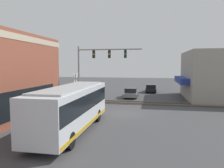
{
  "coord_description": "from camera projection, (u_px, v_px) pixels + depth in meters",
  "views": [
    {
      "loc": [
        -21.04,
        -2.86,
        4.76
      ],
      "look_at": [
        4.66,
        1.94,
        2.47
      ],
      "focal_mm": 35.0,
      "sensor_mm": 36.0,
      "label": 1
    }
  ],
  "objects": [
    {
      "name": "parked_car_black",
      "position": [
        151.0,
        88.0,
        38.05
      ],
      "size": [
        4.46,
        1.82,
        1.4
      ],
      "color": "black",
      "rests_on": "ground"
    },
    {
      "name": "shop_building",
      "position": [
        217.0,
        75.0,
        30.41
      ],
      "size": [
        11.55,
        9.76,
        6.65
      ],
      "color": "gray",
      "rests_on": "ground"
    },
    {
      "name": "parked_car_grey",
      "position": [
        131.0,
        93.0,
        32.02
      ],
      "size": [
        4.78,
        1.82,
        1.43
      ],
      "color": "slate",
      "rests_on": "ground"
    },
    {
      "name": "pedestrian_at_crossing",
      "position": [
        85.0,
        97.0,
        26.61
      ],
      "size": [
        0.34,
        0.34,
        1.7
      ],
      "color": "black",
      "rests_on": "ground"
    },
    {
      "name": "crossing_signal",
      "position": [
        75.0,
        86.0,
        26.07
      ],
      "size": [
        1.41,
        1.18,
        3.81
      ],
      "color": "gray",
      "rests_on": "ground"
    },
    {
      "name": "traffic_signal_gantry",
      "position": [
        97.0,
        61.0,
        25.47
      ],
      "size": [
        0.42,
        7.54,
        6.95
      ],
      "color": "gray",
      "rests_on": "ground"
    },
    {
      "name": "ground_plane",
      "position": [
        123.0,
        113.0,
        21.54
      ],
      "size": [
        120.0,
        120.0,
        0.0
      ],
      "primitive_type": "plane",
      "color": "#424244"
    },
    {
      "name": "rail_track_near",
      "position": [
        129.0,
        103.0,
        27.42
      ],
      "size": [
        2.6,
        60.0,
        0.15
      ],
      "color": "#332D28",
      "rests_on": "ground"
    },
    {
      "name": "city_bus",
      "position": [
        72.0,
        106.0,
        15.67
      ],
      "size": [
        10.27,
        2.59,
        3.24
      ],
      "color": "silver",
      "rests_on": "ground"
    }
  ]
}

